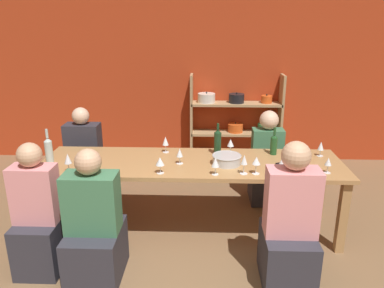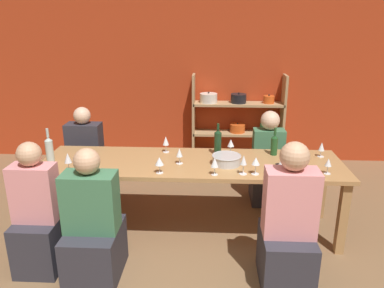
{
  "view_description": "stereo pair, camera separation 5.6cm",
  "coord_description": "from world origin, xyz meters",
  "px_view_note": "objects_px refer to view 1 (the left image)",
  "views": [
    {
      "loc": [
        0.12,
        -1.83,
        2.08
      ],
      "look_at": [
        -0.01,
        1.72,
        0.91
      ],
      "focal_mm": 35.0,
      "sensor_mm": 36.0,
      "label": 1
    },
    {
      "loc": [
        0.18,
        -1.83,
        2.08
      ],
      "look_at": [
        -0.01,
        1.72,
        0.91
      ],
      "focal_mm": 35.0,
      "sensor_mm": 36.0,
      "label": 2
    }
  ],
  "objects_px": {
    "wine_bottle_green": "(49,150)",
    "wine_glass_red_c": "(321,147)",
    "shelf_unit": "(234,127)",
    "wine_bottle_dark": "(218,142)",
    "wine_glass_white_c": "(166,141)",
    "wine_glass_red_f": "(328,162)",
    "wine_glass_empty_a": "(244,161)",
    "person_far_a": "(266,167)",
    "wine_glass_red_d": "(231,143)",
    "dining_table": "(192,169)",
    "person_far_b": "(85,166)",
    "person_near_c": "(95,233)",
    "wine_glass_red_e": "(160,162)",
    "cell_phone": "(283,166)",
    "wine_glass_empty_b": "(215,163)",
    "wine_glass_white_b": "(256,161)",
    "mixing_bowl": "(227,159)",
    "person_near_b": "(289,233)",
    "wine_glass_white_a": "(300,147)",
    "wine_glass_red_b": "(282,164)",
    "wine_glass_red_a": "(68,159)",
    "wine_bottle_amber": "(274,144)",
    "wine_glass_empty_c": "(180,153)",
    "person_near_a": "(39,224)"
  },
  "relations": [
    {
      "from": "wine_bottle_green",
      "to": "wine_glass_red_c",
      "type": "distance_m",
      "value": 2.72
    },
    {
      "from": "shelf_unit",
      "to": "wine_bottle_dark",
      "type": "height_order",
      "value": "shelf_unit"
    },
    {
      "from": "wine_glass_white_c",
      "to": "wine_glass_red_f",
      "type": "distance_m",
      "value": 1.62
    },
    {
      "from": "wine_glass_empty_a",
      "to": "person_far_a",
      "type": "xyz_separation_m",
      "value": [
        0.38,
        1.02,
        -0.47
      ]
    },
    {
      "from": "wine_bottle_dark",
      "to": "shelf_unit",
      "type": "bearing_deg",
      "value": 80.38
    },
    {
      "from": "wine_glass_red_d",
      "to": "dining_table",
      "type": "bearing_deg",
      "value": -148.78
    },
    {
      "from": "person_far_b",
      "to": "person_near_c",
      "type": "distance_m",
      "value": 1.59
    },
    {
      "from": "wine_glass_red_e",
      "to": "wine_glass_empty_a",
      "type": "bearing_deg",
      "value": 0.99
    },
    {
      "from": "shelf_unit",
      "to": "cell_phone",
      "type": "distance_m",
      "value": 2.13
    },
    {
      "from": "wine_glass_empty_b",
      "to": "wine_glass_white_b",
      "type": "distance_m",
      "value": 0.37
    },
    {
      "from": "person_far_a",
      "to": "wine_glass_red_f",
      "type": "bearing_deg",
      "value": 111.66
    },
    {
      "from": "wine_bottle_dark",
      "to": "wine_glass_red_d",
      "type": "relative_size",
      "value": 2.07
    },
    {
      "from": "cell_phone",
      "to": "mixing_bowl",
      "type": "bearing_deg",
      "value": 176.44
    },
    {
      "from": "person_far_b",
      "to": "person_far_a",
      "type": "bearing_deg",
      "value": -179.7
    },
    {
      "from": "wine_glass_empty_a",
      "to": "person_near_c",
      "type": "relative_size",
      "value": 0.16
    },
    {
      "from": "wine_glass_white_c",
      "to": "person_near_b",
      "type": "relative_size",
      "value": 0.14
    },
    {
      "from": "wine_glass_red_c",
      "to": "cell_phone",
      "type": "relative_size",
      "value": 0.93
    },
    {
      "from": "wine_glass_empty_a",
      "to": "person_near_b",
      "type": "height_order",
      "value": "person_near_b"
    },
    {
      "from": "wine_glass_empty_a",
      "to": "wine_glass_empty_b",
      "type": "bearing_deg",
      "value": -173.73
    },
    {
      "from": "wine_glass_empty_b",
      "to": "wine_glass_red_f",
      "type": "relative_size",
      "value": 1.11
    },
    {
      "from": "wine_bottle_green",
      "to": "wine_glass_red_e",
      "type": "distance_m",
      "value": 1.14
    },
    {
      "from": "wine_glass_empty_a",
      "to": "wine_glass_white_a",
      "type": "xyz_separation_m",
      "value": [
        0.59,
        0.38,
        0.0
      ]
    },
    {
      "from": "wine_glass_white_b",
      "to": "person_near_c",
      "type": "relative_size",
      "value": 0.14
    },
    {
      "from": "wine_glass_red_b",
      "to": "shelf_unit",
      "type": "bearing_deg",
      "value": 96.19
    },
    {
      "from": "person_far_a",
      "to": "wine_bottle_green",
      "type": "bearing_deg",
      "value": 19.72
    },
    {
      "from": "wine_glass_empty_a",
      "to": "person_near_b",
      "type": "bearing_deg",
      "value": -55.63
    },
    {
      "from": "wine_glass_red_a",
      "to": "wine_glass_white_b",
      "type": "distance_m",
      "value": 1.72
    },
    {
      "from": "wine_bottle_amber",
      "to": "wine_bottle_green",
      "type": "bearing_deg",
      "value": -171.78
    },
    {
      "from": "wine_glass_empty_b",
      "to": "person_near_c",
      "type": "height_order",
      "value": "person_near_c"
    },
    {
      "from": "wine_bottle_amber",
      "to": "person_far_a",
      "type": "distance_m",
      "value": 0.66
    },
    {
      "from": "wine_glass_empty_a",
      "to": "wine_glass_empty_c",
      "type": "height_order",
      "value": "wine_glass_empty_a"
    },
    {
      "from": "wine_bottle_dark",
      "to": "wine_glass_white_a",
      "type": "height_order",
      "value": "wine_bottle_dark"
    },
    {
      "from": "wine_glass_white_b",
      "to": "person_far_b",
      "type": "xyz_separation_m",
      "value": [
        -1.91,
        1.01,
        -0.47
      ]
    },
    {
      "from": "mixing_bowl",
      "to": "wine_bottle_amber",
      "type": "bearing_deg",
      "value": 30.98
    },
    {
      "from": "mixing_bowl",
      "to": "wine_glass_white_b",
      "type": "height_order",
      "value": "wine_glass_white_b"
    },
    {
      "from": "wine_bottle_green",
      "to": "wine_glass_white_b",
      "type": "height_order",
      "value": "wine_bottle_green"
    },
    {
      "from": "wine_bottle_dark",
      "to": "wine_glass_red_e",
      "type": "bearing_deg",
      "value": -135.32
    },
    {
      "from": "wine_bottle_amber",
      "to": "wine_glass_red_a",
      "type": "relative_size",
      "value": 1.65
    },
    {
      "from": "wine_glass_white_b",
      "to": "person_near_c",
      "type": "distance_m",
      "value": 1.53
    },
    {
      "from": "shelf_unit",
      "to": "wine_glass_empty_a",
      "type": "height_order",
      "value": "shelf_unit"
    },
    {
      "from": "mixing_bowl",
      "to": "wine_glass_red_e",
      "type": "height_order",
      "value": "wine_glass_red_e"
    },
    {
      "from": "mixing_bowl",
      "to": "wine_glass_empty_b",
      "type": "relative_size",
      "value": 1.74
    },
    {
      "from": "wine_glass_red_a",
      "to": "wine_glass_empty_c",
      "type": "distance_m",
      "value": 1.04
    },
    {
      "from": "person_near_a",
      "to": "person_far_b",
      "type": "height_order",
      "value": "person_near_a"
    },
    {
      "from": "wine_glass_empty_a",
      "to": "person_far_a",
      "type": "bearing_deg",
      "value": 69.76
    },
    {
      "from": "wine_glass_empty_b",
      "to": "person_near_a",
      "type": "xyz_separation_m",
      "value": [
        -1.5,
        -0.36,
        -0.45
      ]
    },
    {
      "from": "wine_bottle_green",
      "to": "wine_glass_empty_c",
      "type": "height_order",
      "value": "wine_bottle_green"
    },
    {
      "from": "person_near_b",
      "to": "person_far_a",
      "type": "bearing_deg",
      "value": 88.33
    },
    {
      "from": "wine_bottle_dark",
      "to": "wine_glass_red_c",
      "type": "relative_size",
      "value": 2.18
    },
    {
      "from": "person_far_a",
      "to": "mixing_bowl",
      "type": "bearing_deg",
      "value": 56.45
    }
  ]
}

